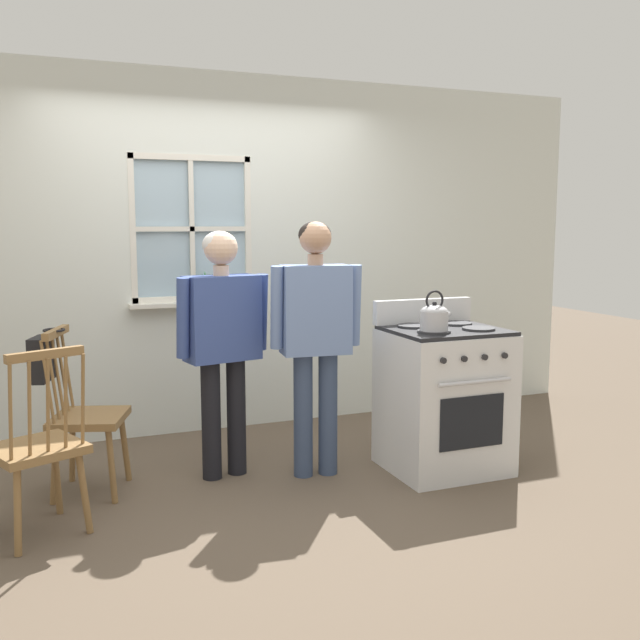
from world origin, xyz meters
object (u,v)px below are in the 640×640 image
(person_teen_center, at_px, (315,324))
(kettle, at_px, (434,317))
(stove, at_px, (444,398))
(handbag, at_px, (42,358))
(potted_plant, at_px, (204,292))
(chair_near_wall, at_px, (38,450))
(person_elderly_left, at_px, (222,328))
(chair_by_window, at_px, (86,418))

(person_teen_center, bearing_deg, kettle, -20.70)
(stove, height_order, handbag, stove)
(person_teen_center, xyz_separation_m, potted_plant, (-0.44, 1.17, 0.11))
(chair_near_wall, xyz_separation_m, stove, (2.44, 0.10, 0.02))
(person_elderly_left, bearing_deg, potted_plant, 72.64)
(person_teen_center, distance_m, handbag, 1.62)
(chair_near_wall, xyz_separation_m, person_teen_center, (1.63, 0.31, 0.52))
(stove, bearing_deg, handbag, 168.16)
(kettle, xyz_separation_m, handbag, (-2.23, 0.63, -0.21))
(chair_near_wall, relative_size, person_teen_center, 0.62)
(kettle, bearing_deg, chair_near_wall, 179.32)
(kettle, distance_m, handbag, 2.33)
(person_elderly_left, height_order, handbag, person_elderly_left)
(chair_by_window, xyz_separation_m, person_elderly_left, (0.82, -0.03, 0.49))
(person_teen_center, bearing_deg, stove, -7.49)
(kettle, bearing_deg, potted_plant, 125.71)
(chair_by_window, distance_m, chair_near_wall, 0.59)
(person_elderly_left, height_order, person_teen_center, person_teen_center)
(chair_by_window, distance_m, person_teen_center, 1.48)
(person_teen_center, relative_size, handbag, 5.21)
(person_teen_center, height_order, potted_plant, person_teen_center)
(handbag, bearing_deg, kettle, -15.83)
(potted_plant, distance_m, handbag, 1.47)
(person_teen_center, bearing_deg, potted_plant, 116.97)
(stove, height_order, potted_plant, potted_plant)
(stove, relative_size, handbag, 3.53)
(person_teen_center, bearing_deg, chair_by_window, 177.26)
(potted_plant, bearing_deg, kettle, -54.29)
(chair_by_window, relative_size, potted_plant, 4.11)
(person_elderly_left, bearing_deg, chair_by_window, 166.74)
(person_elderly_left, xyz_separation_m, person_teen_center, (0.54, -0.19, 0.03))
(chair_by_window, height_order, person_teen_center, person_teen_center)
(handbag, bearing_deg, chair_near_wall, -94.04)
(chair_near_wall, bearing_deg, kettle, 156.47)
(chair_near_wall, relative_size, stove, 0.91)
(kettle, bearing_deg, chair_by_window, 164.53)
(chair_by_window, relative_size, kettle, 3.99)
(kettle, xyz_separation_m, potted_plant, (-1.08, 1.51, 0.06))
(kettle, bearing_deg, handbag, 164.17)
(person_teen_center, relative_size, kettle, 6.47)
(chair_by_window, height_order, kettle, kettle)
(chair_by_window, height_order, stove, stove)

